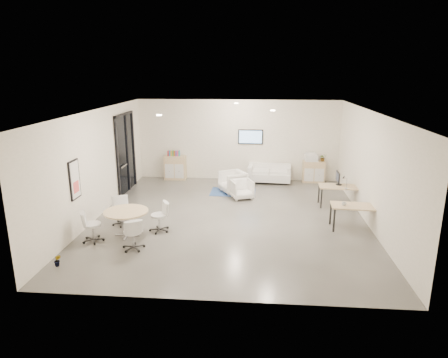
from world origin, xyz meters
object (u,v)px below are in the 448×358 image
object	(u,v)px
sideboard_right	(314,172)
armchair_right	(242,188)
armchair_left	(233,181)
desk_front	(355,208)
sideboard_left	(175,168)
round_table	(126,214)
desk_rear	(339,188)
loveseat	(269,174)

from	to	relation	value
sideboard_right	armchair_right	xyz separation A→B (m)	(-2.75, -2.33, -0.07)
armchair_left	desk_front	distance (m)	4.83
sideboard_left	round_table	size ratio (longest dim) A/B	0.82
armchair_right	desk_front	distance (m)	4.10
armchair_right	desk_front	world-z (taller)	armchair_right
armchair_left	armchair_right	distance (m)	0.80
armchair_left	desk_rear	size ratio (longest dim) A/B	0.64
sideboard_right	armchair_right	world-z (taller)	sideboard_right
armchair_right	round_table	world-z (taller)	armchair_right
sideboard_right	armchair_left	xyz separation A→B (m)	(-3.11, -1.62, -0.00)
armchair_right	loveseat	bearing A→B (deg)	43.87
armchair_left	round_table	size ratio (longest dim) A/B	0.73
loveseat	round_table	bearing A→B (deg)	-119.90
sideboard_right	sideboard_left	bearing A→B (deg)	-179.85
sideboard_left	desk_front	bearing A→B (deg)	-38.34
round_table	sideboard_left	bearing A→B (deg)	88.70
desk_rear	loveseat	bearing A→B (deg)	132.68
loveseat	round_table	size ratio (longest dim) A/B	1.47
sideboard_right	desk_rear	world-z (taller)	sideboard_right
loveseat	round_table	distance (m)	6.90
desk_front	sideboard_right	bearing A→B (deg)	99.85
sideboard_left	desk_front	xyz separation A→B (m)	(6.06, -4.79, 0.13)
armchair_left	armchair_right	xyz separation A→B (m)	(0.37, -0.71, -0.06)
loveseat	armchair_left	xyz separation A→B (m)	(-1.37, -1.43, 0.09)
loveseat	round_table	world-z (taller)	loveseat
armchair_left	round_table	distance (m)	4.95
loveseat	armchair_right	distance (m)	2.37
round_table	desk_front	bearing A→B (deg)	9.50
sideboard_right	loveseat	xyz separation A→B (m)	(-1.74, -0.18, -0.09)
armchair_left	desk_front	size ratio (longest dim) A/B	0.63
armchair_left	round_table	bearing A→B (deg)	-60.72
sideboard_left	armchair_right	bearing A→B (deg)	-39.51
desk_rear	round_table	world-z (taller)	round_table
armchair_right	sideboard_left	bearing A→B (deg)	119.51
armchair_left	armchair_right	bearing A→B (deg)	-2.10
loveseat	armchair_left	distance (m)	1.99
desk_front	round_table	bearing A→B (deg)	-166.66
sideboard_right	desk_rear	size ratio (longest dim) A/B	0.64
desk_rear	round_table	size ratio (longest dim) A/B	1.14
desk_front	sideboard_left	bearing A→B (deg)	145.51
sideboard_left	sideboard_right	world-z (taller)	sideboard_left
loveseat	desk_front	size ratio (longest dim) A/B	1.27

